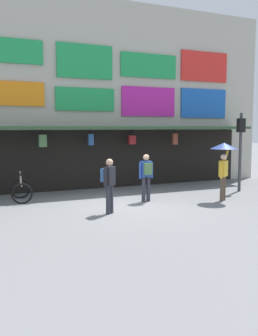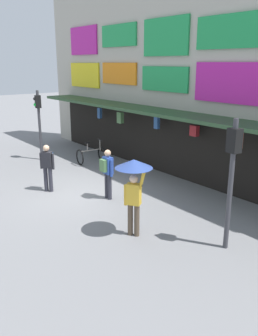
{
  "view_description": "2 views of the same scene",
  "coord_description": "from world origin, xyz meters",
  "px_view_note": "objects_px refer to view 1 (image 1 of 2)",
  "views": [
    {
      "loc": [
        -4.96,
        -11.48,
        2.63
      ],
      "look_at": [
        0.66,
        1.01,
        1.16
      ],
      "focal_mm": 40.96,
      "sensor_mm": 36.0,
      "label": 1
    },
    {
      "loc": [
        10.28,
        -5.84,
        4.39
      ],
      "look_at": [
        1.76,
        0.84,
        1.16
      ],
      "focal_mm": 37.89,
      "sensor_mm": 36.0,
      "label": 2
    }
  ],
  "objects_px": {
    "pedestrian_with_umbrella": "(224,155)",
    "pedestrian_in_white": "(109,182)",
    "traffic_light_far": "(240,139)",
    "pedestrian_in_green": "(146,174)",
    "bicycle_parked": "(21,190)"
  },
  "relations": [
    {
      "from": "pedestrian_in_white",
      "to": "traffic_light_far",
      "type": "bearing_deg",
      "value": 14.42
    },
    {
      "from": "pedestrian_with_umbrella",
      "to": "pedestrian_in_white",
      "type": "distance_m",
      "value": 4.53
    },
    {
      "from": "bicycle_parked",
      "to": "pedestrian_in_white",
      "type": "distance_m",
      "value": 3.82
    },
    {
      "from": "pedestrian_in_white",
      "to": "pedestrian_in_green",
      "type": "distance_m",
      "value": 2.25
    },
    {
      "from": "traffic_light_far",
      "to": "pedestrian_in_white",
      "type": "xyz_separation_m",
      "value": [
        -6.39,
        -1.64,
        -1.16
      ]
    },
    {
      "from": "bicycle_parked",
      "to": "traffic_light_far",
      "type": "bearing_deg",
      "value": -9.79
    },
    {
      "from": "traffic_light_far",
      "to": "pedestrian_in_white",
      "type": "distance_m",
      "value": 6.69
    },
    {
      "from": "bicycle_parked",
      "to": "pedestrian_in_green",
      "type": "relative_size",
      "value": 0.73
    },
    {
      "from": "bicycle_parked",
      "to": "pedestrian_in_green",
      "type": "distance_m",
      "value": 4.49
    },
    {
      "from": "pedestrian_with_umbrella",
      "to": "pedestrian_in_green",
      "type": "distance_m",
      "value": 2.84
    },
    {
      "from": "traffic_light_far",
      "to": "pedestrian_in_white",
      "type": "height_order",
      "value": "traffic_light_far"
    },
    {
      "from": "bicycle_parked",
      "to": "pedestrian_with_umbrella",
      "type": "distance_m",
      "value": 7.31
    },
    {
      "from": "pedestrian_in_green",
      "to": "bicycle_parked",
      "type": "bearing_deg",
      "value": 154.84
    },
    {
      "from": "pedestrian_with_umbrella",
      "to": "pedestrian_in_green",
      "type": "xyz_separation_m",
      "value": [
        -2.59,
        0.97,
        -0.66
      ]
    },
    {
      "from": "traffic_light_far",
      "to": "pedestrian_in_white",
      "type": "bearing_deg",
      "value": -165.58
    }
  ]
}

